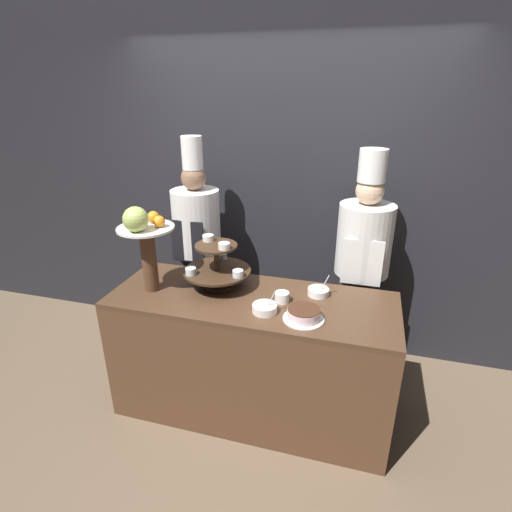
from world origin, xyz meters
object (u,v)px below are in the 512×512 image
Objects in this scene: cake_round at (304,314)px; chef_left at (197,243)px; cup_white at (282,297)px; serving_bowl_near at (265,308)px; tiered_stand at (217,265)px; chef_center_left at (362,261)px; fruit_pedestal at (144,236)px; serving_bowl_far at (318,292)px.

cake_round is 1.25m from chef_left.
cup_white is 0.60× the size of serving_bowl_near.
tiered_stand is 0.25× the size of chef_center_left.
fruit_pedestal is 6.52× the size of cup_white.
serving_bowl_far is 0.08× the size of chef_left.
cup_white is 0.75m from chef_center_left.
chef_left is at bearing 180.00° from chef_center_left.
chef_left reaches higher than chef_center_left.
chef_left is at bearing 125.60° from tiered_stand.
serving_bowl_far is (0.67, 0.06, -0.13)m from tiered_stand.
serving_bowl_near is at bearing -44.65° from chef_left.
chef_center_left reaches higher than cup_white.
chef_center_left is at bearing 54.31° from serving_bowl_near.
serving_bowl_near is at bearing -31.27° from tiered_stand.
cup_white is at bearing -127.84° from chef_center_left.
chef_center_left reaches higher than fruit_pedestal.
tiered_stand is 1.05m from chef_center_left.
fruit_pedestal is 1.16m from serving_bowl_far.
tiered_stand is 2.99× the size of serving_bowl_near.
chef_left is (-1.03, 0.44, 0.07)m from serving_bowl_far.
fruit_pedestal reaches higher than serving_bowl_near.
fruit_pedestal is at bearing 175.89° from cake_round.
cup_white is 1.02m from chef_left.
cake_round is 1.63× the size of serving_bowl_far.
serving_bowl_far is at bearing 35.71° from cup_white.
cup_white is at bearing -35.72° from chef_left.
tiered_stand is at bearing 157.63° from cake_round.
chef_center_left is (0.25, 0.44, 0.06)m from serving_bowl_far.
cake_round is at bearing -97.66° from serving_bowl_far.
fruit_pedestal is 0.75m from chef_left.
serving_bowl_far is at bearing -119.65° from chef_center_left.
chef_left is at bearing 86.42° from fruit_pedestal.
fruit_pedestal reaches higher than cake_round.
cake_round is (0.63, -0.26, -0.12)m from tiered_stand.
tiered_stand reaches higher than serving_bowl_near.
fruit_pedestal reaches higher than tiered_stand.
cup_white is 0.05× the size of chef_left.
cake_round is at bearing -111.14° from chef_center_left.
tiered_stand is 0.69m from cake_round.
serving_bowl_near is 1.06m from chef_left.
tiered_stand is 1.86× the size of cake_round.
chef_center_left is at bearing 68.86° from cake_round.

